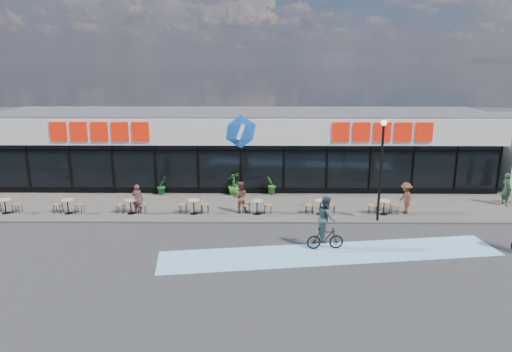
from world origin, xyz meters
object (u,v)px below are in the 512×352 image
at_px(lamp_post, 381,162).
at_px(patron_left, 138,199).
at_px(patron_right, 240,197).
at_px(potted_plant_left, 162,185).
at_px(potted_plant_right, 271,185).
at_px(pedestrian_b, 506,189).
at_px(cyclist_a, 326,225).
at_px(potted_plant_mid, 234,184).
at_px(bistro_set_0, 6,204).
at_px(pedestrian_a, 406,198).

bearing_deg(lamp_post, patron_left, 175.50).
distance_m(patron_left, patron_right, 5.22).
relative_size(potted_plant_left, potted_plant_right, 0.97).
distance_m(lamp_post, potted_plant_left, 12.51).
relative_size(pedestrian_b, cyclist_a, 0.78).
height_order(lamp_post, patron_left, lamp_post).
bearing_deg(potted_plant_left, cyclist_a, -42.24).
bearing_deg(potted_plant_right, potted_plant_left, -179.56).
height_order(potted_plant_mid, potted_plant_right, potted_plant_mid).
xyz_separation_m(potted_plant_left, potted_plant_right, (6.37, 0.05, 0.01)).
distance_m(bistro_set_0, patron_left, 6.80).
distance_m(bistro_set_0, pedestrian_a, 20.45).
xyz_separation_m(potted_plant_left, patron_left, (-0.52, -3.42, 0.21)).
bearing_deg(cyclist_a, bistro_set_0, 164.78).
distance_m(pedestrian_b, cyclist_a, 12.05).
bearing_deg(bistro_set_0, cyclist_a, -15.22).
height_order(bistro_set_0, potted_plant_mid, potted_plant_mid).
relative_size(lamp_post, pedestrian_b, 2.75).
distance_m(potted_plant_left, pedestrian_a, 13.54).
distance_m(potted_plant_left, patron_left, 3.46).
distance_m(bistro_set_0, potted_plant_right, 14.10).
relative_size(patron_left, cyclist_a, 0.66).
xyz_separation_m(lamp_post, patron_right, (-6.78, 1.14, -2.12)).
distance_m(lamp_post, potted_plant_right, 7.15).
height_order(lamp_post, cyclist_a, lamp_post).
bearing_deg(pedestrian_b, potted_plant_left, 74.66).
bearing_deg(potted_plant_mid, pedestrian_a, -20.24).
relative_size(potted_plant_mid, pedestrian_a, 0.81).
height_order(potted_plant_left, pedestrian_a, pedestrian_a).
xyz_separation_m(pedestrian_b, cyclist_a, (-10.54, -5.85, 0.06)).
xyz_separation_m(potted_plant_right, cyclist_a, (2.08, -7.72, 0.39)).
relative_size(lamp_post, bistro_set_0, 3.20).
bearing_deg(pedestrian_b, potted_plant_mid, 73.08).
height_order(patron_right, cyclist_a, cyclist_a).
bearing_deg(patron_left, cyclist_a, 155.07).
height_order(potted_plant_mid, patron_left, patron_left).
height_order(pedestrian_a, pedestrian_b, pedestrian_b).
xyz_separation_m(potted_plant_mid, patron_left, (-4.73, -3.43, 0.11)).
height_order(patron_left, cyclist_a, cyclist_a).
bearing_deg(potted_plant_right, bistro_set_0, -165.91).
bearing_deg(potted_plant_right, cyclist_a, -74.91).
bearing_deg(potted_plant_mid, patron_left, -144.06).
xyz_separation_m(lamp_post, bistro_set_0, (-18.78, 0.98, -2.49)).
xyz_separation_m(lamp_post, patron_left, (-11.99, 0.94, -2.18)).
distance_m(pedestrian_a, cyclist_a, 6.42).
bearing_deg(lamp_post, potted_plant_left, 159.18).
bearing_deg(pedestrian_b, patron_right, 85.76).
relative_size(bistro_set_0, pedestrian_a, 0.95).
distance_m(patron_right, cyclist_a, 5.82).
xyz_separation_m(potted_plant_mid, pedestrian_b, (14.78, -1.83, 0.24)).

